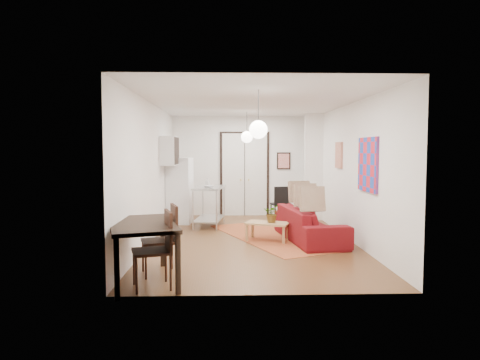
{
  "coord_description": "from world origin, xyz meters",
  "views": [
    {
      "loc": [
        -0.52,
        -9.02,
        1.91
      ],
      "look_at": [
        -0.22,
        0.48,
        1.25
      ],
      "focal_mm": 32.0,
      "sensor_mm": 36.0,
      "label": 1
    }
  ],
  "objects_px": {
    "kitchen_counter": "(209,200)",
    "dining_chair_far": "(153,242)",
    "coffee_table": "(268,225)",
    "black_side_chair": "(279,200)",
    "dining_table": "(142,229)",
    "sofa": "(310,224)",
    "dining_chair_near": "(160,233)",
    "fridge": "(180,191)"
  },
  "relations": [
    {
      "from": "sofa",
      "to": "coffee_table",
      "type": "relative_size",
      "value": 2.37
    },
    {
      "from": "sofa",
      "to": "fridge",
      "type": "height_order",
      "value": "fridge"
    },
    {
      "from": "coffee_table",
      "to": "black_side_chair",
      "type": "relative_size",
      "value": 1.05
    },
    {
      "from": "coffee_table",
      "to": "dining_chair_near",
      "type": "distance_m",
      "value": 2.97
    },
    {
      "from": "dining_chair_far",
      "to": "black_side_chair",
      "type": "relative_size",
      "value": 1.12
    },
    {
      "from": "fridge",
      "to": "dining_chair_near",
      "type": "bearing_deg",
      "value": -80.08
    },
    {
      "from": "coffee_table",
      "to": "black_side_chair",
      "type": "bearing_deg",
      "value": 77.61
    },
    {
      "from": "sofa",
      "to": "fridge",
      "type": "distance_m",
      "value": 3.76
    },
    {
      "from": "dining_chair_far",
      "to": "coffee_table",
      "type": "bearing_deg",
      "value": 130.42
    },
    {
      "from": "coffee_table",
      "to": "kitchen_counter",
      "type": "distance_m",
      "value": 2.23
    },
    {
      "from": "sofa",
      "to": "dining_table",
      "type": "bearing_deg",
      "value": 124.65
    },
    {
      "from": "fridge",
      "to": "dining_table",
      "type": "xyz_separation_m",
      "value": [
        0.0,
        -4.98,
        -0.09
      ]
    },
    {
      "from": "kitchen_counter",
      "to": "black_side_chair",
      "type": "distance_m",
      "value": 2.03
    },
    {
      "from": "sofa",
      "to": "coffee_table",
      "type": "distance_m",
      "value": 0.9
    },
    {
      "from": "dining_table",
      "to": "dining_chair_far",
      "type": "bearing_deg",
      "value": -47.19
    },
    {
      "from": "dining_chair_far",
      "to": "fridge",
      "type": "bearing_deg",
      "value": 165.54
    },
    {
      "from": "kitchen_counter",
      "to": "dining_chair_near",
      "type": "height_order",
      "value": "dining_chair_near"
    },
    {
      "from": "black_side_chair",
      "to": "dining_chair_far",
      "type": "bearing_deg",
      "value": 55.11
    },
    {
      "from": "kitchen_counter",
      "to": "dining_table",
      "type": "height_order",
      "value": "kitchen_counter"
    },
    {
      "from": "black_side_chair",
      "to": "dining_table",
      "type": "bearing_deg",
      "value": 52.66
    },
    {
      "from": "coffee_table",
      "to": "dining_chair_far",
      "type": "height_order",
      "value": "dining_chair_far"
    },
    {
      "from": "dining_table",
      "to": "dining_chair_near",
      "type": "distance_m",
      "value": 0.52
    },
    {
      "from": "kitchen_counter",
      "to": "dining_chair_far",
      "type": "distance_m",
      "value": 4.75
    },
    {
      "from": "coffee_table",
      "to": "dining_table",
      "type": "xyz_separation_m",
      "value": [
        -2.09,
        -2.72,
        0.43
      ]
    },
    {
      "from": "fridge",
      "to": "dining_chair_far",
      "type": "distance_m",
      "value": 5.19
    },
    {
      "from": "coffee_table",
      "to": "dining_table",
      "type": "height_order",
      "value": "dining_table"
    },
    {
      "from": "dining_chair_near",
      "to": "dining_chair_far",
      "type": "xyz_separation_m",
      "value": [
        0.0,
        -0.66,
        0.0
      ]
    },
    {
      "from": "dining_chair_near",
      "to": "dining_chair_far",
      "type": "height_order",
      "value": "same"
    },
    {
      "from": "coffee_table",
      "to": "dining_chair_near",
      "type": "bearing_deg",
      "value": -130.06
    },
    {
      "from": "sofa",
      "to": "dining_chair_near",
      "type": "bearing_deg",
      "value": 121.3
    },
    {
      "from": "sofa",
      "to": "black_side_chair",
      "type": "height_order",
      "value": "black_side_chair"
    },
    {
      "from": "dining_chair_far",
      "to": "sofa",
      "type": "bearing_deg",
      "value": 120.0
    },
    {
      "from": "sofa",
      "to": "dining_table",
      "type": "xyz_separation_m",
      "value": [
        -2.99,
        -2.75,
        0.42
      ]
    },
    {
      "from": "dining_table",
      "to": "black_side_chair",
      "type": "bearing_deg",
      "value": 63.36
    },
    {
      "from": "dining_chair_near",
      "to": "kitchen_counter",
      "type": "bearing_deg",
      "value": 155.05
    },
    {
      "from": "kitchen_counter",
      "to": "dining_table",
      "type": "bearing_deg",
      "value": -91.9
    },
    {
      "from": "dining_chair_far",
      "to": "dining_chair_near",
      "type": "bearing_deg",
      "value": 163.48
    },
    {
      "from": "fridge",
      "to": "dining_table",
      "type": "height_order",
      "value": "fridge"
    },
    {
      "from": "dining_table",
      "to": "dining_chair_near",
      "type": "xyz_separation_m",
      "value": [
        0.19,
        0.46,
        -0.15
      ]
    },
    {
      "from": "sofa",
      "to": "fridge",
      "type": "xyz_separation_m",
      "value": [
        -2.99,
        2.23,
        0.51
      ]
    },
    {
      "from": "dining_table",
      "to": "dining_chair_near",
      "type": "relative_size",
      "value": 1.64
    },
    {
      "from": "kitchen_counter",
      "to": "dining_chair_far",
      "type": "relative_size",
      "value": 1.29
    }
  ]
}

